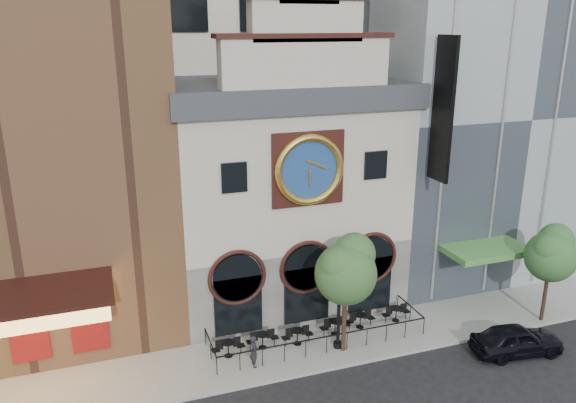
% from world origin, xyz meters
% --- Properties ---
extents(ground, '(120.00, 120.00, 0.00)m').
position_xyz_m(ground, '(0.00, 0.00, 0.00)').
color(ground, black).
rests_on(ground, ground).
extents(sidewalk, '(44.00, 5.00, 0.15)m').
position_xyz_m(sidewalk, '(0.00, 2.50, 0.07)').
color(sidewalk, gray).
rests_on(sidewalk, ground).
extents(clock_building, '(12.60, 8.78, 18.65)m').
position_xyz_m(clock_building, '(0.00, 7.82, 6.69)').
color(clock_building, '#605E5B').
rests_on(clock_building, ground).
extents(theater_building, '(14.00, 15.60, 25.00)m').
position_xyz_m(theater_building, '(-13.00, 9.96, 12.60)').
color(theater_building, brown).
rests_on(theater_building, ground).
extents(retail_building, '(14.00, 14.40, 20.00)m').
position_xyz_m(retail_building, '(12.99, 9.99, 10.14)').
color(retail_building, gray).
rests_on(retail_building, ground).
extents(cafe_railing, '(10.60, 2.60, 0.90)m').
position_xyz_m(cafe_railing, '(0.00, 2.50, 0.60)').
color(cafe_railing, black).
rests_on(cafe_railing, sidewalk).
extents(bistro_0, '(1.58, 0.68, 0.90)m').
position_xyz_m(bistro_0, '(-4.48, 2.49, 0.61)').
color(bistro_0, black).
rests_on(bistro_0, sidewalk).
extents(bistro_1, '(1.58, 0.68, 0.90)m').
position_xyz_m(bistro_1, '(-2.74, 2.64, 0.61)').
color(bistro_1, black).
rests_on(bistro_1, sidewalk).
extents(bistro_2, '(1.58, 0.68, 0.90)m').
position_xyz_m(bistro_2, '(-1.04, 2.42, 0.61)').
color(bistro_2, black).
rests_on(bistro_2, sidewalk).
extents(bistro_3, '(1.58, 0.68, 0.90)m').
position_xyz_m(bistro_3, '(1.07, 2.65, 0.61)').
color(bistro_3, black).
rests_on(bistro_3, sidewalk).
extents(bistro_4, '(1.58, 0.68, 0.90)m').
position_xyz_m(bistro_4, '(2.55, 2.82, 0.61)').
color(bistro_4, black).
rests_on(bistro_4, sidewalk).
extents(bistro_5, '(1.58, 0.68, 0.90)m').
position_xyz_m(bistro_5, '(4.64, 2.82, 0.61)').
color(bistro_5, black).
rests_on(bistro_5, sidewalk).
extents(car_right, '(4.56, 2.32, 1.49)m').
position_xyz_m(car_right, '(8.66, -1.57, 0.74)').
color(car_right, black).
rests_on(car_right, ground).
extents(pedestrian, '(0.39, 0.57, 1.54)m').
position_xyz_m(pedestrian, '(-3.54, 1.33, 0.92)').
color(pedestrian, black).
rests_on(pedestrian, sidewalk).
extents(lamppost, '(1.63, 0.63, 5.12)m').
position_xyz_m(lamppost, '(0.72, 1.51, 3.32)').
color(lamppost, black).
rests_on(lamppost, sidewalk).
extents(tree_left, '(3.01, 2.89, 5.79)m').
position_xyz_m(tree_left, '(0.92, 1.25, 4.39)').
color(tree_left, '#382619').
rests_on(tree_left, sidewalk).
extents(tree_right, '(2.72, 2.62, 5.23)m').
position_xyz_m(tree_right, '(12.05, 0.43, 3.99)').
color(tree_right, '#382619').
rests_on(tree_right, sidewalk).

